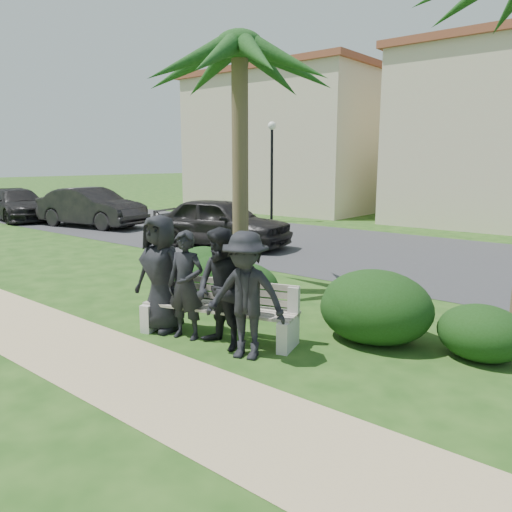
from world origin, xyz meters
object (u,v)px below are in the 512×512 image
(park_bench, at_px, (219,313))
(palm_left, at_px, (240,48))
(man_b, at_px, (186,285))
(car_b, at_px, (92,208))
(car_a, at_px, (221,222))
(man_c, at_px, (222,289))
(man_a, at_px, (161,273))
(car_c, at_px, (19,205))
(man_d, at_px, (246,296))
(street_lamp, at_px, (272,154))

(park_bench, xyz_separation_m, palm_left, (-1.56, 2.26, 4.32))
(man_b, height_order, car_b, man_b)
(man_b, height_order, car_a, man_b)
(man_c, bearing_deg, man_b, -168.74)
(man_a, relative_size, car_b, 0.38)
(man_a, distance_m, man_b, 0.57)
(man_b, xyz_separation_m, man_c, (0.69, 0.05, 0.05))
(park_bench, height_order, car_c, car_c)
(man_d, distance_m, car_c, 19.19)
(man_d, bearing_deg, car_a, 116.87)
(man_a, bearing_deg, car_c, 154.88)
(man_b, distance_m, car_a, 8.19)
(palm_left, distance_m, car_a, 6.77)
(palm_left, height_order, car_a, palm_left)
(man_b, height_order, car_c, man_b)
(man_d, relative_size, car_a, 0.39)
(man_a, relative_size, man_c, 1.06)
(man_c, relative_size, car_c, 0.36)
(man_a, xyz_separation_m, man_c, (1.26, 0.05, -0.05))
(street_lamp, xyz_separation_m, man_b, (8.12, -12.48, -2.13))
(man_c, relative_size, man_d, 1.00)
(street_lamp, distance_m, car_b, 7.86)
(car_b, relative_size, car_c, 1.00)
(street_lamp, xyz_separation_m, man_c, (8.82, -12.43, -2.08))
(park_bench, height_order, man_b, man_b)
(man_c, distance_m, car_a, 8.62)
(park_bench, distance_m, car_b, 14.29)
(man_a, xyz_separation_m, car_b, (-12.01, 6.37, -0.13))
(man_a, xyz_separation_m, man_d, (1.75, -0.01, -0.05))
(palm_left, bearing_deg, car_c, 169.36)
(man_a, height_order, car_c, man_a)
(street_lamp, relative_size, man_d, 2.48)
(car_a, bearing_deg, palm_left, -144.23)
(man_d, distance_m, palm_left, 5.21)
(car_b, distance_m, car_c, 4.66)
(park_bench, bearing_deg, car_b, 137.95)
(man_c, bearing_deg, car_c, 170.22)
(street_lamp, height_order, park_bench, street_lamp)
(man_d, xyz_separation_m, palm_left, (-2.38, 2.59, 3.84))
(car_c, bearing_deg, man_d, -96.50)
(man_b, relative_size, car_b, 0.34)
(car_c, bearing_deg, car_a, -76.22)
(man_c, xyz_separation_m, car_c, (-17.86, 5.53, -0.17))
(park_bench, relative_size, palm_left, 0.45)
(man_d, bearing_deg, palm_left, 113.64)
(man_c, xyz_separation_m, palm_left, (-1.88, 2.53, 3.84))
(palm_left, distance_m, car_b, 12.63)
(park_bench, xyz_separation_m, man_a, (-0.93, -0.33, 0.53))
(man_a, relative_size, car_a, 0.41)
(park_bench, distance_m, palm_left, 5.12)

